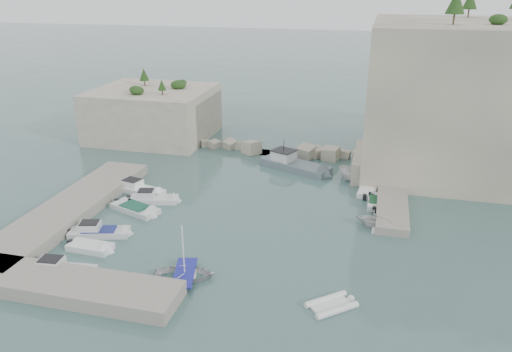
% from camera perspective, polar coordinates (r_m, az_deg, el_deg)
% --- Properties ---
extents(ground, '(400.00, 400.00, 0.00)m').
position_cam_1_polar(ground, '(45.92, -1.85, -6.15)').
color(ground, '#446763').
rests_on(ground, ground).
extents(cliff_east, '(26.00, 22.00, 17.00)m').
position_cam_1_polar(cliff_east, '(64.41, 24.53, 8.11)').
color(cliff_east, beige).
rests_on(cliff_east, ground).
extents(cliff_terrace, '(8.00, 10.00, 2.50)m').
position_cam_1_polar(cliff_terrace, '(60.49, 14.90, 1.39)').
color(cliff_terrace, beige).
rests_on(cliff_terrace, ground).
extents(outcrop_west, '(16.00, 14.00, 7.00)m').
position_cam_1_polar(outcrop_west, '(73.52, -11.64, 7.04)').
color(outcrop_west, beige).
rests_on(outcrop_west, ground).
extents(quay_west, '(5.00, 24.00, 1.10)m').
position_cam_1_polar(quay_west, '(51.82, -20.60, -3.58)').
color(quay_west, '#9E9689').
rests_on(quay_west, ground).
extents(quay_south, '(18.00, 4.00, 1.10)m').
position_cam_1_polar(quay_south, '(39.92, -21.34, -11.48)').
color(quay_south, '#9E9689').
rests_on(quay_south, ground).
extents(ledge_east, '(3.00, 16.00, 0.80)m').
position_cam_1_polar(ledge_east, '(53.36, 15.30, -2.38)').
color(ledge_east, '#9E9689').
rests_on(ledge_east, ground).
extents(breakwater, '(28.00, 3.00, 1.40)m').
position_cam_1_polar(breakwater, '(65.62, 2.59, 3.17)').
color(breakwater, beige).
rests_on(breakwater, ground).
extents(motorboat_a, '(6.81, 3.47, 1.40)m').
position_cam_1_polar(motorboat_a, '(55.20, -13.21, -1.81)').
color(motorboat_a, white).
rests_on(motorboat_a, ground).
extents(motorboat_b, '(5.70, 2.98, 1.40)m').
position_cam_1_polar(motorboat_b, '(52.50, -11.59, -2.91)').
color(motorboat_b, silver).
rests_on(motorboat_b, ground).
extents(motorboat_c, '(6.02, 3.89, 0.70)m').
position_cam_1_polar(motorboat_c, '(50.84, -13.61, -3.92)').
color(motorboat_c, silver).
rests_on(motorboat_c, ground).
extents(motorboat_d, '(6.05, 3.23, 1.40)m').
position_cam_1_polar(motorboat_d, '(47.08, -17.42, -6.48)').
color(motorboat_d, silver).
rests_on(motorboat_d, ground).
extents(motorboat_e, '(4.20, 1.85, 0.70)m').
position_cam_1_polar(motorboat_e, '(44.91, -18.37, -8.02)').
color(motorboat_e, white).
rests_on(motorboat_e, ground).
extents(motorboat_f, '(5.97, 2.33, 1.40)m').
position_cam_1_polar(motorboat_f, '(42.30, -21.27, -10.37)').
color(motorboat_f, silver).
rests_on(motorboat_f, ground).
extents(rowboat, '(5.31, 4.36, 0.96)m').
position_cam_1_polar(rowboat, '(39.39, -8.12, -11.48)').
color(rowboat, silver).
rests_on(rowboat, ground).
extents(inflatable_dinghy, '(3.97, 3.76, 0.44)m').
position_cam_1_polar(inflatable_dinghy, '(36.41, 8.58, -14.58)').
color(inflatable_dinghy, silver).
rests_on(inflatable_dinghy, ground).
extents(tender_east_a, '(3.86, 3.47, 1.81)m').
position_cam_1_polar(tender_east_a, '(47.67, 13.36, -5.68)').
color(tender_east_a, silver).
rests_on(tender_east_a, ground).
extents(tender_east_b, '(1.44, 4.18, 0.70)m').
position_cam_1_polar(tender_east_b, '(52.25, 13.42, -3.19)').
color(tender_east_b, silver).
rests_on(tender_east_b, ground).
extents(tender_east_c, '(2.32, 5.54, 0.70)m').
position_cam_1_polar(tender_east_c, '(55.38, 12.70, -1.68)').
color(tender_east_c, white).
rests_on(tender_east_c, ground).
extents(tender_east_d, '(5.42, 3.30, 1.96)m').
position_cam_1_polar(tender_east_d, '(57.51, 11.73, -0.72)').
color(tender_east_d, white).
rests_on(tender_east_d, ground).
extents(work_boat, '(9.94, 6.46, 2.20)m').
position_cam_1_polar(work_boat, '(60.41, 4.51, 0.78)').
color(work_boat, slate).
rests_on(work_boat, ground).
extents(rowboat_mast, '(0.10, 0.10, 4.20)m').
position_cam_1_polar(rowboat_mast, '(38.06, -8.33, -8.22)').
color(rowboat_mast, white).
rests_on(rowboat_mast, rowboat).
extents(vegetation, '(53.48, 13.88, 13.40)m').
position_cam_1_polar(vegetation, '(63.87, 20.93, 17.14)').
color(vegetation, '#1E4219').
rests_on(vegetation, ground).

